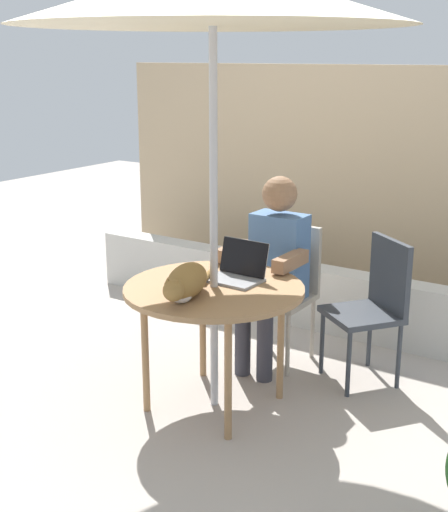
{
  "coord_description": "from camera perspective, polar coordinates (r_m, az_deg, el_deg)",
  "views": [
    {
      "loc": [
        2.1,
        -3.05,
        1.95
      ],
      "look_at": [
        0.0,
        0.1,
        0.87
      ],
      "focal_mm": 49.58,
      "sensor_mm": 36.0,
      "label": 1
    }
  ],
  "objects": [
    {
      "name": "fence_back",
      "position": [
        5.66,
        11.43,
        5.36
      ],
      "size": [
        4.56,
        0.08,
        1.88
      ],
      "primitive_type": "cube",
      "color": "tan",
      "rests_on": "ground"
    },
    {
      "name": "person_seated",
      "position": [
        4.44,
        4.0,
        -0.52
      ],
      "size": [
        0.48,
        0.48,
        1.23
      ],
      "color": "#4C72A5",
      "rests_on": "ground"
    },
    {
      "name": "planter_wall_low",
      "position": [
        5.23,
        8.07,
        -3.41
      ],
      "size": [
        4.11,
        0.2,
        0.46
      ],
      "primitive_type": "cube",
      "color": "beige",
      "rests_on": "ground"
    },
    {
      "name": "chair_empty",
      "position": [
        4.38,
        12.06,
        -3.42
      ],
      "size": [
        0.56,
        0.56,
        0.89
      ],
      "color": "#33383F",
      "rests_on": "ground"
    },
    {
      "name": "cat",
      "position": [
        3.7,
        -3.11,
        -2.15
      ],
      "size": [
        0.31,
        0.63,
        0.17
      ],
      "color": "olive",
      "rests_on": "patio_table"
    },
    {
      "name": "ground_plane",
      "position": [
        4.18,
        -0.78,
        -11.83
      ],
      "size": [
        14.0,
        14.0,
        0.0
      ],
      "primitive_type": "plane",
      "color": "#ADA399"
    },
    {
      "name": "laptop",
      "position": [
        4.01,
        1.21,
        -1.01
      ],
      "size": [
        0.31,
        0.26,
        0.21
      ],
      "color": "gray",
      "rests_on": "patio_table"
    },
    {
      "name": "chair_occupied",
      "position": [
        4.62,
        4.93,
        -2.08
      ],
      "size": [
        0.4,
        0.4,
        0.89
      ],
      "color": "#B2A899",
      "rests_on": "ground"
    },
    {
      "name": "patio_table",
      "position": [
        3.92,
        -0.81,
        -3.3
      ],
      "size": [
        1.0,
        1.0,
        0.72
      ],
      "color": "#9E754C",
      "rests_on": "ground"
    }
  ]
}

